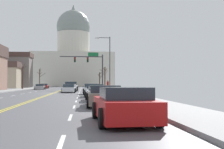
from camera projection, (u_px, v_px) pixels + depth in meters
ground at (54, 93)px, 40.80m from camera, size 20.00×180.00×0.20m
signal_gantry at (91, 63)px, 54.55m from camera, size 7.91×0.41×6.85m
street_lamp_right at (108, 59)px, 46.48m from camera, size 2.34×0.24×8.48m
capitol_building at (73, 57)px, 123.14m from camera, size 32.93×18.27×34.03m
pickup_truck_near_00 at (71, 87)px, 49.55m from camera, size 2.38×5.74×1.57m
sedan_near_01 at (69, 89)px, 42.34m from camera, size 1.98×4.62×1.21m
sedan_near_02 at (91, 89)px, 35.98m from camera, size 2.08×4.24×1.28m
sedan_near_03 at (95, 91)px, 29.52m from camera, size 2.07×4.30×1.26m
sedan_near_04 at (99, 93)px, 23.19m from camera, size 2.18×4.68×1.17m
sedan_near_05 at (104, 96)px, 17.63m from camera, size 2.16×4.68×1.24m
sedan_near_06 at (124, 106)px, 10.36m from camera, size 2.13×4.33×1.24m
sedan_oncoming_00 at (40, 87)px, 62.37m from camera, size 2.22×4.29×1.12m
sedan_oncoming_01 at (44, 86)px, 71.97m from camera, size 2.01×4.68×1.17m
flank_building_02 at (9, 70)px, 85.01m from camera, size 13.09×6.85×10.00m
bare_tree_00 at (105, 77)px, 62.91m from camera, size 1.83×2.35×4.78m
bare_tree_01 at (22, 77)px, 62.36m from camera, size 1.88×1.74×5.39m
bare_tree_02 at (100, 79)px, 79.38m from camera, size 1.78×1.98×4.66m
bare_tree_03 at (40, 77)px, 85.76m from camera, size 2.31×2.55×5.62m
pedestrian_00 at (108, 85)px, 45.64m from camera, size 0.35×0.34×1.68m
bicycle_parked at (117, 90)px, 38.84m from camera, size 0.12×1.77×0.85m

